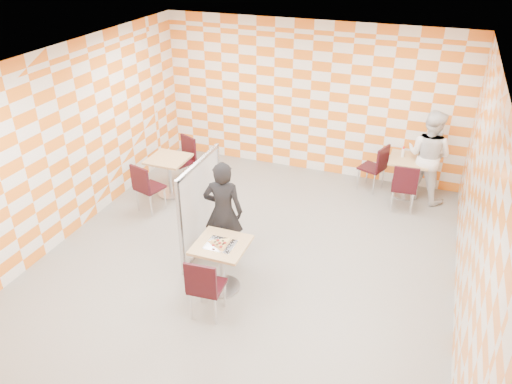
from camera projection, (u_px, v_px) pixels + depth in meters
room_shell at (258, 159)px, 7.30m from camera, size 7.00×7.00×7.00m
main_table at (222, 258)px, 6.84m from camera, size 0.70×0.70×0.75m
second_table at (408, 170)px, 9.22m from camera, size 0.70×0.70×0.75m
empty_table at (169, 170)px, 9.24m from camera, size 0.70×0.70×0.75m
chair_main_front at (204, 285)px, 6.28m from camera, size 0.45×0.46×0.92m
chair_second_front at (404, 185)px, 8.65m from camera, size 0.45×0.46×0.92m
chair_second_side at (377, 165)px, 9.35m from camera, size 0.55×0.54×0.92m
chair_empty_near at (145, 185)px, 8.64m from camera, size 0.52×0.53×0.92m
chair_empty_far at (185, 156)px, 9.69m from camera, size 0.56×0.57×0.92m
partition at (201, 206)px, 7.51m from camera, size 0.08×1.38×1.55m
man_dark at (223, 212)px, 7.34m from camera, size 0.66×0.50×1.61m
man_white at (428, 156)px, 8.95m from camera, size 1.02×0.93×1.71m
pizza_on_foil at (221, 243)px, 6.70m from camera, size 0.40×0.40×0.04m
sport_bottle at (403, 152)px, 9.13m from camera, size 0.06×0.06×0.20m
soda_bottle at (421, 153)px, 9.08m from camera, size 0.07×0.07×0.23m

